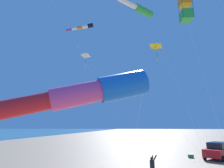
{
  "coord_description": "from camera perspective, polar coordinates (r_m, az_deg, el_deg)",
  "views": [
    {
      "loc": [
        8.29,
        17.75,
        3.61
      ],
      "look_at": [
        11.09,
        -0.91,
        8.05
      ],
      "focal_mm": 29.16,
      "sensor_mm": 36.0,
      "label": 1
    }
  ],
  "objects": [
    {
      "name": "parked_car",
      "position": [
        25.38,
        30.23,
        -17.55
      ],
      "size": [
        4.11,
        4.53,
        1.85
      ],
      "color": "red",
      "rests_on": "ground_plane"
    },
    {
      "name": "kite_delta_green_low_center",
      "position": [
        24.69,
        13.58,
        11.36
      ],
      "size": [
        7.25,
        1.9,
        14.06
      ],
      "color": "yellow",
      "rests_on": "ground_plane"
    },
    {
      "name": "kite_delta_white_trailing",
      "position": [
        32.5,
        -8.26,
        8.68
      ],
      "size": [
        12.83,
        3.21,
        16.08
      ],
      "color": "white",
      "rests_on": "ground_plane"
    },
    {
      "name": "cooler_box",
      "position": [
        25.13,
        23.47,
        -19.99
      ],
      "size": [
        0.62,
        0.42,
        0.42
      ],
      "color": "green",
      "rests_on": "ground_plane"
    },
    {
      "name": "kite_box_long_streamer_left",
      "position": [
        15.87,
        22.09,
        21.06
      ],
      "size": [
        6.38,
        10.94,
        13.32
      ],
      "color": "orange",
      "rests_on": "ground_plane"
    },
    {
      "name": "kite_windsock_purple_drifting",
      "position": [
        29.99,
        -8.9,
        17.24
      ],
      "size": [
        18.15,
        1.32,
        19.44
      ],
      "color": "black",
      "rests_on": "ground_plane"
    },
    {
      "name": "person_adult_flyer",
      "position": [
        14.15,
        12.55,
        -23.88
      ],
      "size": [
        0.58,
        0.61,
        1.7
      ],
      "color": "#3D7F51",
      "rests_on": "ground_plane"
    },
    {
      "name": "kite_windsock_checkered_midright",
      "position": [
        6.08,
        -9.82,
        -3.23
      ],
      "size": [
        6.25,
        9.62,
        5.65
      ],
      "color": "blue",
      "rests_on": "ground_plane"
    },
    {
      "name": "kite_windsock_black_fish_shape",
      "position": [
        19.2,
        7.27,
        22.92
      ],
      "size": [
        9.97,
        8.78,
        15.32
      ],
      "color": "green",
      "rests_on": "ground_plane"
    }
  ]
}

